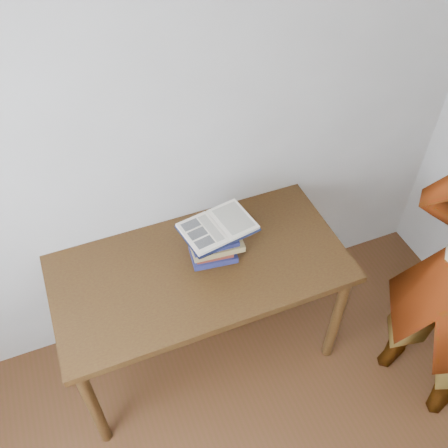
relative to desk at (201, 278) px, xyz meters
name	(u,v)px	position (x,y,z in m)	size (l,w,h in m)	color
desk	(201,278)	(0.00, 0.00, 0.00)	(1.49, 0.75, 0.80)	#412E10
book_stack	(214,243)	(0.09, 0.04, 0.19)	(0.28, 0.20, 0.19)	#19224D
open_book	(218,227)	(0.11, 0.04, 0.30)	(0.39, 0.30, 0.03)	black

